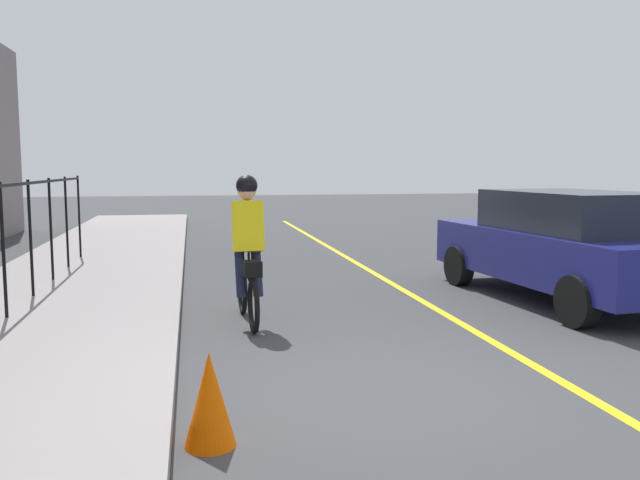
% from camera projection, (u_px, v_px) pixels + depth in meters
% --- Properties ---
extents(ground_plane, '(80.00, 80.00, 0.00)m').
position_uv_depth(ground_plane, '(391.00, 394.00, 5.58)').
color(ground_plane, '#393B3D').
extents(lane_line_centre, '(36.00, 0.12, 0.01)m').
position_uv_depth(lane_line_centre, '(563.00, 382.00, 5.88)').
color(lane_line_centre, yellow).
rests_on(lane_line_centre, ground).
extents(cyclist_lead, '(1.71, 0.38, 1.83)m').
position_uv_depth(cyclist_lead, '(248.00, 251.00, 7.96)').
color(cyclist_lead, black).
rests_on(cyclist_lead, ground).
extents(patrol_sedan, '(4.53, 2.21, 1.58)m').
position_uv_depth(patrol_sedan, '(565.00, 244.00, 9.41)').
color(patrol_sedan, navy).
rests_on(patrol_sedan, ground).
extents(traffic_cone_near, '(0.36, 0.36, 0.66)m').
position_uv_depth(traffic_cone_near, '(210.00, 399.00, 4.51)').
color(traffic_cone_near, '#F55600').
rests_on(traffic_cone_near, ground).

